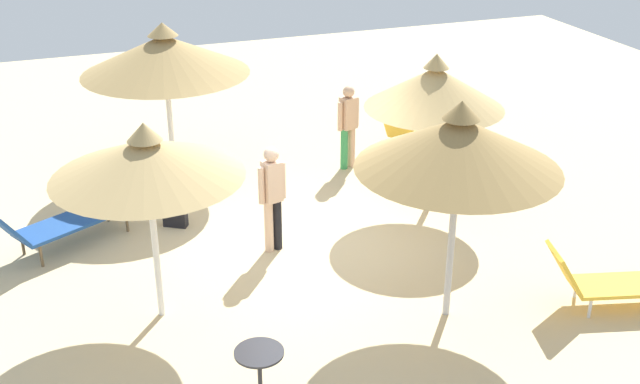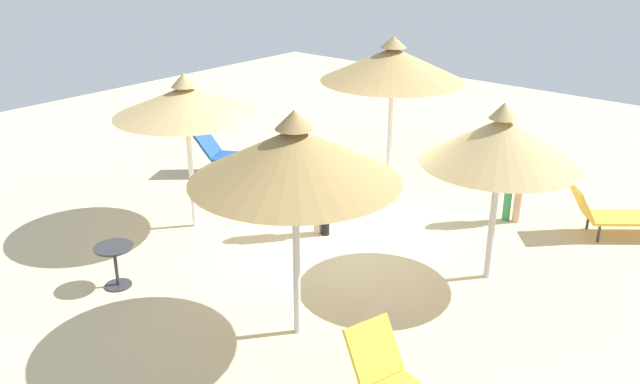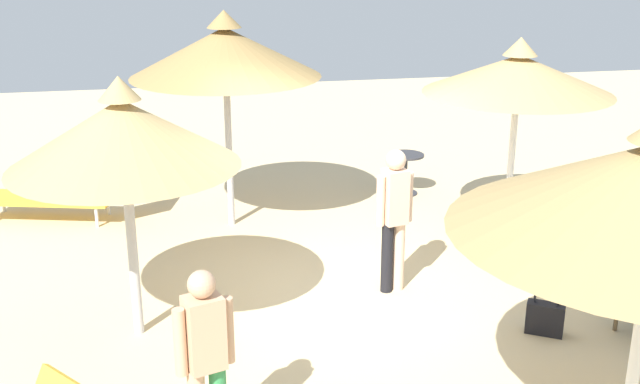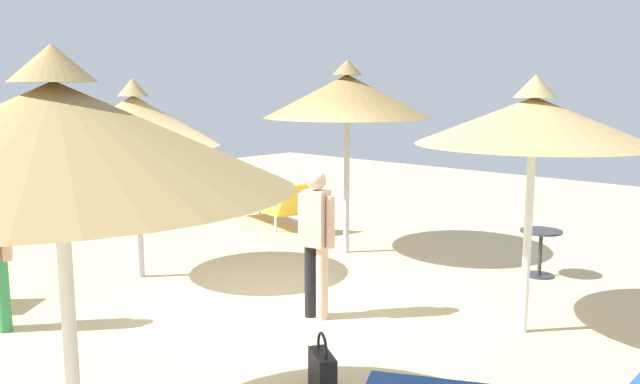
% 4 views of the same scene
% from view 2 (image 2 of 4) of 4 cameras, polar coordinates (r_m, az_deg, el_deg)
% --- Properties ---
extents(ground, '(24.00, 24.00, 0.10)m').
position_cam_2_polar(ground, '(10.51, 2.42, -4.93)').
color(ground, beige).
extents(parasol_umbrella_far_right, '(2.28, 2.28, 2.58)m').
position_cam_2_polar(parasol_umbrella_far_right, '(10.66, -11.44, 7.66)').
color(parasol_umbrella_far_right, white).
rests_on(parasol_umbrella_far_right, ground).
extents(parasol_umbrella_near_left, '(2.43, 2.43, 2.84)m').
position_cam_2_polar(parasol_umbrella_near_left, '(7.42, -2.17, 3.19)').
color(parasol_umbrella_near_left, '#B2B2B7').
rests_on(parasol_umbrella_near_left, ground).
extents(parasol_umbrella_center, '(2.14, 2.14, 2.56)m').
position_cam_2_polar(parasol_umbrella_center, '(9.14, 15.23, 4.21)').
color(parasol_umbrella_center, '#B2B2B7').
rests_on(parasol_umbrella_center, ground).
extents(parasol_umbrella_front, '(2.81, 2.81, 2.72)m').
position_cam_2_polar(parasol_umbrella_front, '(13.13, 6.23, 10.84)').
color(parasol_umbrella_front, white).
rests_on(parasol_umbrella_front, ground).
extents(lounge_chair_near_right, '(1.51, 2.13, 0.94)m').
position_cam_2_polar(lounge_chair_near_right, '(13.32, -6.60, 3.20)').
color(lounge_chair_near_right, '#1E478C').
rests_on(lounge_chair_near_right, ground).
extents(lounge_chair_edge, '(1.57, 1.73, 0.84)m').
position_cam_2_polar(lounge_chair_edge, '(11.71, 24.27, -1.72)').
color(lounge_chair_edge, gold).
rests_on(lounge_chair_edge, ground).
extents(person_standing_far_left, '(0.29, 0.44, 1.53)m').
position_cam_2_polar(person_standing_far_left, '(11.49, 16.43, 1.53)').
color(person_standing_far_left, '#338C4C').
rests_on(person_standing_far_left, ground).
extents(person_standing_far_right, '(0.27, 0.42, 1.61)m').
position_cam_2_polar(person_standing_far_right, '(10.53, 0.15, 0.86)').
color(person_standing_far_right, beige).
rests_on(person_standing_far_right, ground).
extents(handbag, '(0.31, 0.39, 0.50)m').
position_cam_2_polar(handbag, '(12.40, -0.50, 0.62)').
color(handbag, black).
rests_on(handbag, ground).
extents(side_table_round, '(0.54, 0.54, 0.61)m').
position_cam_2_polar(side_table_round, '(9.63, -17.13, -5.53)').
color(side_table_round, '#2D2D33').
rests_on(side_table_round, ground).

